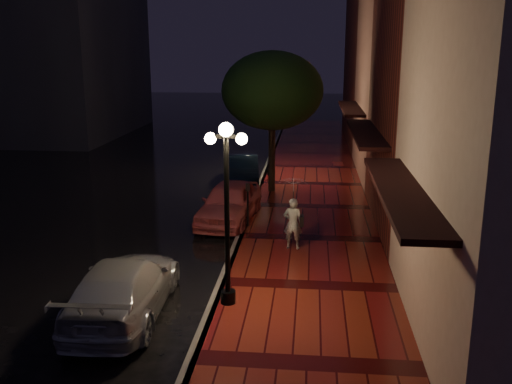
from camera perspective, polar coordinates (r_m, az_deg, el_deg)
The scene contains 14 objects.
ground at distance 18.57m, azimuth -1.62°, elevation -4.78°, with size 120.00×120.00×0.00m, color black.
sidewalk at distance 18.41m, azimuth 5.36°, elevation -4.77°, with size 4.50×60.00×0.15m, color #4E0D0F.
curb at distance 18.54m, azimuth -1.62°, elevation -4.56°, with size 0.25×60.00×0.15m, color #595451.
storefront_mid at distance 19.98m, azimuth 19.84°, elevation 11.85°, with size 5.00×8.00×11.00m, color #511914.
storefront_far at distance 27.86m, azimuth 15.73°, elevation 10.56°, with size 5.00×8.00×9.00m, color #8C5951.
storefront_extra at distance 37.72m, azimuth 13.18°, elevation 12.33°, with size 5.00×12.00×10.00m, color #511914.
streetlamp_near at distance 13.02m, azimuth -2.93°, elevation -1.19°, with size 0.96×0.36×4.31m.
streetlamp_far at distance 26.70m, azimuth 1.53°, elevation 6.84°, with size 0.96×0.36×4.31m.
street_tree at distance 23.52m, azimuth 1.66°, elevation 9.86°, with size 4.16×4.16×5.80m.
pink_car at distance 20.19m, azimuth -2.67°, elevation -1.06°, with size 1.71×4.26×1.45m, color #CF5559.
navy_car at distance 25.91m, azimuth -1.30°, elevation 2.21°, with size 1.35×3.88×1.28m, color black.
silver_car at distance 13.67m, azimuth -13.11°, elevation -9.29°, with size 1.93×4.74×1.37m, color #9A99A0.
woman_with_umbrella at distance 16.97m, azimuth 3.75°, elevation -1.00°, with size 0.91×0.93×2.20m.
parking_meter at distance 19.17m, azimuth -0.83°, elevation -0.84°, with size 0.16×0.13×1.50m.
Camera 1 is at (2.24, -17.40, 6.08)m, focal length 40.00 mm.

